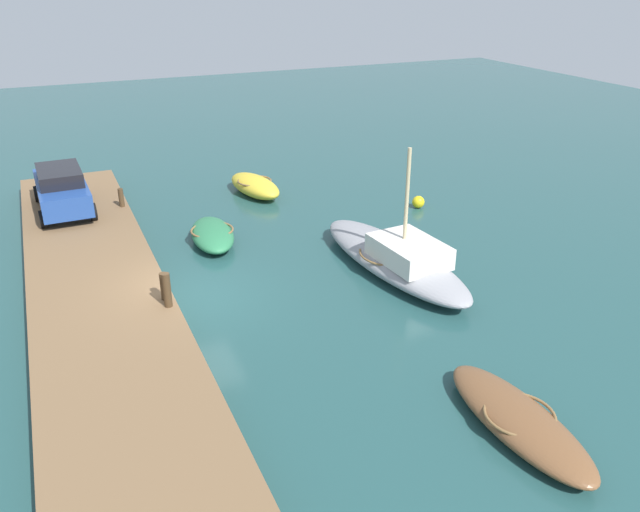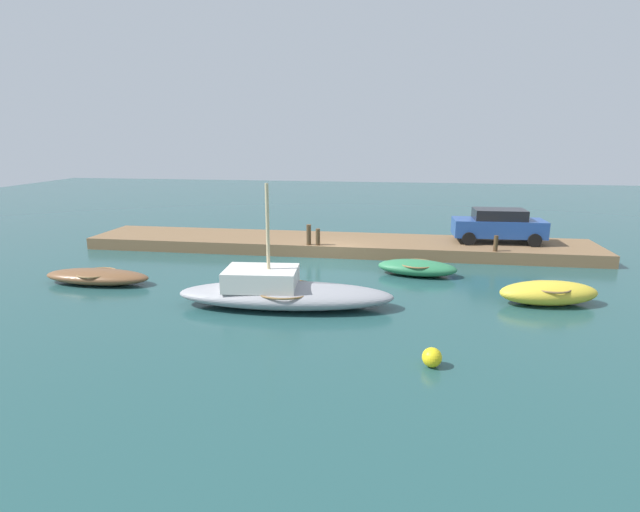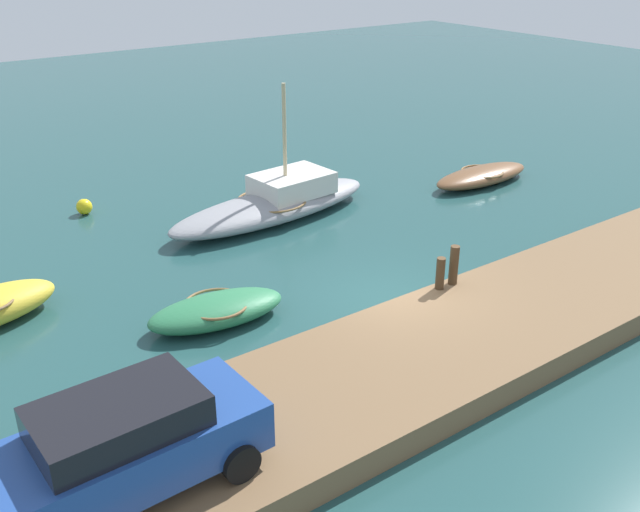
{
  "view_description": "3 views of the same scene",
  "coord_description": "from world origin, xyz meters",
  "px_view_note": "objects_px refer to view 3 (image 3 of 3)",
  "views": [
    {
      "loc": [
        16.86,
        -3.29,
        9.12
      ],
      "look_at": [
        1.21,
        3.66,
        1.28
      ],
      "focal_mm": 35.63,
      "sensor_mm": 36.0,
      "label": 1
    },
    {
      "loc": [
        -3.11,
        22.56,
        5.76
      ],
      "look_at": [
        -0.01,
        2.99,
        0.98
      ],
      "focal_mm": 28.12,
      "sensor_mm": 36.0,
      "label": 2
    },
    {
      "loc": [
        -10.61,
        -11.58,
        8.53
      ],
      "look_at": [
        -0.88,
        1.85,
        0.85
      ],
      "focal_mm": 40.09,
      "sensor_mm": 36.0,
      "label": 3
    }
  ],
  "objects_px": {
    "mooring_post_mid_west": "(440,273)",
    "mooring_post_mid_east": "(454,265)",
    "rowboat_green": "(217,310)",
    "marker_buoy": "(84,207)",
    "rowboat_brown": "(482,176)",
    "mooring_post_west": "(105,396)",
    "sailboat_grey": "(276,202)",
    "parked_car": "(122,445)"
  },
  "relations": [
    {
      "from": "mooring_post_mid_west",
      "to": "mooring_post_mid_east",
      "type": "height_order",
      "value": "mooring_post_mid_east"
    },
    {
      "from": "rowboat_green",
      "to": "mooring_post_west",
      "type": "xyz_separation_m",
      "value": [
        -3.61,
        -2.6,
        0.61
      ]
    },
    {
      "from": "rowboat_green",
      "to": "marker_buoy",
      "type": "distance_m",
      "value": 8.74
    },
    {
      "from": "rowboat_green",
      "to": "parked_car",
      "type": "bearing_deg",
      "value": -123.48
    },
    {
      "from": "sailboat_grey",
      "to": "mooring_post_west",
      "type": "xyz_separation_m",
      "value": [
        -8.35,
        -7.42,
        0.42
      ]
    },
    {
      "from": "rowboat_green",
      "to": "marker_buoy",
      "type": "relative_size",
      "value": 6.78
    },
    {
      "from": "mooring_post_west",
      "to": "parked_car",
      "type": "height_order",
      "value": "parked_car"
    },
    {
      "from": "mooring_post_mid_west",
      "to": "rowboat_green",
      "type": "bearing_deg",
      "value": 150.85
    },
    {
      "from": "rowboat_brown",
      "to": "sailboat_grey",
      "type": "relative_size",
      "value": 0.57
    },
    {
      "from": "sailboat_grey",
      "to": "parked_car",
      "type": "height_order",
      "value": "sailboat_grey"
    },
    {
      "from": "rowboat_green",
      "to": "parked_car",
      "type": "height_order",
      "value": "parked_car"
    },
    {
      "from": "rowboat_green",
      "to": "mooring_post_mid_east",
      "type": "height_order",
      "value": "mooring_post_mid_east"
    },
    {
      "from": "mooring_post_mid_west",
      "to": "mooring_post_mid_east",
      "type": "xyz_separation_m",
      "value": [
        0.45,
        0.0,
        0.1
      ]
    },
    {
      "from": "rowboat_green",
      "to": "mooring_post_mid_east",
      "type": "xyz_separation_m",
      "value": [
        5.12,
        -2.6,
        0.75
      ]
    },
    {
      "from": "mooring_post_west",
      "to": "parked_car",
      "type": "distance_m",
      "value": 2.17
    },
    {
      "from": "rowboat_brown",
      "to": "mooring_post_west",
      "type": "height_order",
      "value": "mooring_post_west"
    },
    {
      "from": "mooring_post_mid_west",
      "to": "marker_buoy",
      "type": "xyz_separation_m",
      "value": [
        -4.79,
        11.34,
        -0.73
      ]
    },
    {
      "from": "parked_car",
      "to": "marker_buoy",
      "type": "distance_m",
      "value": 14.02
    },
    {
      "from": "rowboat_brown",
      "to": "parked_car",
      "type": "xyz_separation_m",
      "value": [
        -16.68,
        -7.93,
        1.15
      ]
    },
    {
      "from": "sailboat_grey",
      "to": "rowboat_green",
      "type": "height_order",
      "value": "sailboat_grey"
    },
    {
      "from": "mooring_post_mid_east",
      "to": "rowboat_brown",
      "type": "bearing_deg",
      "value": 38.02
    },
    {
      "from": "rowboat_green",
      "to": "marker_buoy",
      "type": "bearing_deg",
      "value": 98.28
    },
    {
      "from": "marker_buoy",
      "to": "sailboat_grey",
      "type": "bearing_deg",
      "value": -38.89
    },
    {
      "from": "sailboat_grey",
      "to": "marker_buoy",
      "type": "height_order",
      "value": "sailboat_grey"
    },
    {
      "from": "sailboat_grey",
      "to": "rowboat_green",
      "type": "xyz_separation_m",
      "value": [
        -4.74,
        -4.82,
        -0.19
      ]
    },
    {
      "from": "mooring_post_west",
      "to": "marker_buoy",
      "type": "distance_m",
      "value": 11.89
    },
    {
      "from": "mooring_post_west",
      "to": "mooring_post_mid_west",
      "type": "xyz_separation_m",
      "value": [
        8.27,
        0.0,
        0.04
      ]
    },
    {
      "from": "sailboat_grey",
      "to": "mooring_post_mid_east",
      "type": "distance_m",
      "value": 7.45
    },
    {
      "from": "rowboat_green",
      "to": "marker_buoy",
      "type": "height_order",
      "value": "rowboat_green"
    },
    {
      "from": "rowboat_green",
      "to": "parked_car",
      "type": "xyz_separation_m",
      "value": [
        -4.05,
        -4.66,
        1.11
      ]
    },
    {
      "from": "mooring_post_west",
      "to": "mooring_post_mid_east",
      "type": "height_order",
      "value": "mooring_post_mid_east"
    },
    {
      "from": "rowboat_brown",
      "to": "mooring_post_mid_west",
      "type": "xyz_separation_m",
      "value": [
        -7.96,
        -5.87,
        0.68
      ]
    },
    {
      "from": "mooring_post_mid_east",
      "to": "parked_car",
      "type": "bearing_deg",
      "value": -167.34
    },
    {
      "from": "mooring_post_mid_west",
      "to": "mooring_post_mid_east",
      "type": "bearing_deg",
      "value": 0.0
    },
    {
      "from": "rowboat_brown",
      "to": "marker_buoy",
      "type": "height_order",
      "value": "rowboat_brown"
    },
    {
      "from": "sailboat_grey",
      "to": "mooring_post_mid_east",
      "type": "xyz_separation_m",
      "value": [
        0.38,
        -7.42,
        0.55
      ]
    },
    {
      "from": "rowboat_brown",
      "to": "mooring_post_mid_west",
      "type": "distance_m",
      "value": 9.92
    },
    {
      "from": "sailboat_grey",
      "to": "mooring_post_mid_east",
      "type": "height_order",
      "value": "sailboat_grey"
    },
    {
      "from": "mooring_post_mid_east",
      "to": "sailboat_grey",
      "type": "bearing_deg",
      "value": 92.89
    },
    {
      "from": "mooring_post_west",
      "to": "mooring_post_mid_east",
      "type": "relative_size",
      "value": 0.73
    },
    {
      "from": "rowboat_green",
      "to": "mooring_post_mid_west",
      "type": "relative_size",
      "value": 4.29
    },
    {
      "from": "mooring_post_west",
      "to": "mooring_post_mid_east",
      "type": "distance_m",
      "value": 8.72
    }
  ]
}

